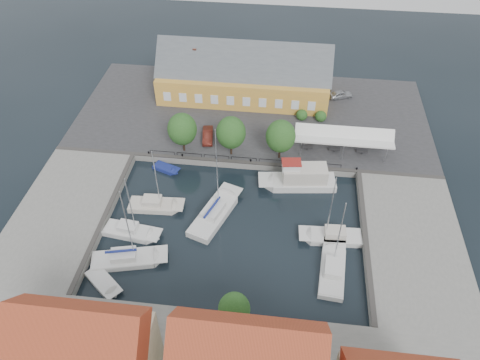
{
  "coord_description": "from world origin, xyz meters",
  "views": [
    {
      "loc": [
        5.56,
        -40.46,
        44.42
      ],
      "look_at": [
        0.0,
        6.0,
        1.5
      ],
      "focal_mm": 35.0,
      "sensor_mm": 36.0,
      "label": 1
    }
  ],
  "objects_px": {
    "car_silver": "(341,94)",
    "west_boat_d": "(128,260)",
    "warehouse": "(240,76)",
    "east_boat_c": "(332,270)",
    "tent_canopy": "(344,137)",
    "car_red": "(208,135)",
    "launch_sw": "(104,283)",
    "center_sailboat": "(215,214)",
    "east_boat_b": "(332,237)",
    "west_boat_c": "(131,232)",
    "launch_nw": "(166,169)",
    "west_boat_b": "(155,206)",
    "trawler": "(300,180)"
  },
  "relations": [
    {
      "from": "car_silver",
      "to": "center_sailboat",
      "type": "height_order",
      "value": "center_sailboat"
    },
    {
      "from": "west_boat_d",
      "to": "launch_nw",
      "type": "distance_m",
      "value": 16.64
    },
    {
      "from": "east_boat_b",
      "to": "west_boat_d",
      "type": "relative_size",
      "value": 0.9
    },
    {
      "from": "center_sailboat",
      "to": "west_boat_d",
      "type": "distance_m",
      "value": 12.38
    },
    {
      "from": "center_sailboat",
      "to": "launch_sw",
      "type": "xyz_separation_m",
      "value": [
        -10.88,
        -11.86,
        -0.27
      ]
    },
    {
      "from": "west_boat_c",
      "to": "east_boat_b",
      "type": "bearing_deg",
      "value": 5.04
    },
    {
      "from": "tent_canopy",
      "to": "warehouse",
      "type": "bearing_deg",
      "value": 140.14
    },
    {
      "from": "east_boat_b",
      "to": "launch_sw",
      "type": "relative_size",
      "value": 2.05
    },
    {
      "from": "east_boat_b",
      "to": "west_boat_c",
      "type": "xyz_separation_m",
      "value": [
        -24.81,
        -2.19,
        0.0
      ]
    },
    {
      "from": "east_boat_c",
      "to": "launch_sw",
      "type": "relative_size",
      "value": 2.11
    },
    {
      "from": "west_boat_d",
      "to": "launch_nw",
      "type": "bearing_deg",
      "value": 87.96
    },
    {
      "from": "warehouse",
      "to": "trawler",
      "type": "xyz_separation_m",
      "value": [
        10.77,
        -20.77,
        -3.41
      ]
    },
    {
      "from": "car_silver",
      "to": "launch_sw",
      "type": "bearing_deg",
      "value": 124.28
    },
    {
      "from": "car_red",
      "to": "launch_sw",
      "type": "relative_size",
      "value": 0.83
    },
    {
      "from": "launch_nw",
      "to": "tent_canopy",
      "type": "bearing_deg",
      "value": 13.29
    },
    {
      "from": "warehouse",
      "to": "west_boat_b",
      "type": "height_order",
      "value": "warehouse"
    },
    {
      "from": "warehouse",
      "to": "car_silver",
      "type": "xyz_separation_m",
      "value": [
        17.01,
        0.8,
        -2.74
      ]
    },
    {
      "from": "east_boat_b",
      "to": "west_boat_b",
      "type": "distance_m",
      "value": 23.16
    },
    {
      "from": "trawler",
      "to": "tent_canopy",
      "type": "bearing_deg",
      "value": 49.84
    },
    {
      "from": "east_boat_b",
      "to": "car_silver",
      "type": "bearing_deg",
      "value": 86.15
    },
    {
      "from": "warehouse",
      "to": "tent_canopy",
      "type": "bearing_deg",
      "value": -39.86
    },
    {
      "from": "east_boat_b",
      "to": "launch_sw",
      "type": "distance_m",
      "value": 27.6
    },
    {
      "from": "car_red",
      "to": "trawler",
      "type": "xyz_separation_m",
      "value": [
        14.17,
        -7.52,
        -0.69
      ]
    },
    {
      "from": "warehouse",
      "to": "east_boat_b",
      "type": "xyz_separation_m",
      "value": [
        14.93,
        -30.04,
        -4.17
      ]
    },
    {
      "from": "car_red",
      "to": "west_boat_c",
      "type": "bearing_deg",
      "value": -117.2
    },
    {
      "from": "east_boat_c",
      "to": "launch_nw",
      "type": "height_order",
      "value": "east_boat_c"
    },
    {
      "from": "east_boat_b",
      "to": "west_boat_c",
      "type": "distance_m",
      "value": 24.91
    },
    {
      "from": "east_boat_b",
      "to": "warehouse",
      "type": "bearing_deg",
      "value": 116.43
    },
    {
      "from": "tent_canopy",
      "to": "east_boat_b",
      "type": "distance_m",
      "value": 16.63
    },
    {
      "from": "car_red",
      "to": "center_sailboat",
      "type": "height_order",
      "value": "center_sailboat"
    },
    {
      "from": "west_boat_b",
      "to": "west_boat_d",
      "type": "relative_size",
      "value": 0.85
    },
    {
      "from": "east_boat_b",
      "to": "west_boat_b",
      "type": "xyz_separation_m",
      "value": [
        -23.01,
        2.66,
        -0.0
      ]
    },
    {
      "from": "car_silver",
      "to": "launch_sw",
      "type": "relative_size",
      "value": 0.77
    },
    {
      "from": "car_red",
      "to": "east_boat_c",
      "type": "bearing_deg",
      "value": -58.42
    },
    {
      "from": "east_boat_b",
      "to": "east_boat_c",
      "type": "distance_m",
      "value": 5.03
    },
    {
      "from": "car_silver",
      "to": "west_boat_d",
      "type": "bearing_deg",
      "value": 123.76
    },
    {
      "from": "tent_canopy",
      "to": "west_boat_d",
      "type": "bearing_deg",
      "value": -138.67
    },
    {
      "from": "west_boat_b",
      "to": "west_boat_c",
      "type": "relative_size",
      "value": 1.01
    },
    {
      "from": "car_silver",
      "to": "launch_nw",
      "type": "height_order",
      "value": "car_silver"
    },
    {
      "from": "tent_canopy",
      "to": "center_sailboat",
      "type": "relative_size",
      "value": 1.01
    },
    {
      "from": "tent_canopy",
      "to": "west_boat_c",
      "type": "height_order",
      "value": "west_boat_c"
    },
    {
      "from": "west_boat_d",
      "to": "car_red",
      "type": "bearing_deg",
      "value": 76.3
    },
    {
      "from": "trawler",
      "to": "west_boat_d",
      "type": "xyz_separation_m",
      "value": [
        -19.81,
        -15.64,
        -0.75
      ]
    },
    {
      "from": "trawler",
      "to": "east_boat_c",
      "type": "xyz_separation_m",
      "value": [
        4.1,
        -14.31,
        -0.76
      ]
    },
    {
      "from": "car_silver",
      "to": "center_sailboat",
      "type": "xyz_separation_m",
      "value": [
        -17.01,
        -28.76,
        -1.32
      ]
    },
    {
      "from": "center_sailboat",
      "to": "launch_sw",
      "type": "distance_m",
      "value": 16.09
    },
    {
      "from": "warehouse",
      "to": "east_boat_c",
      "type": "bearing_deg",
      "value": -67.03
    },
    {
      "from": "tent_canopy",
      "to": "center_sailboat",
      "type": "height_order",
      "value": "center_sailboat"
    },
    {
      "from": "center_sailboat",
      "to": "car_red",
      "type": "bearing_deg",
      "value": 103.01
    },
    {
      "from": "car_red",
      "to": "center_sailboat",
      "type": "relative_size",
      "value": 0.31
    }
  ]
}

